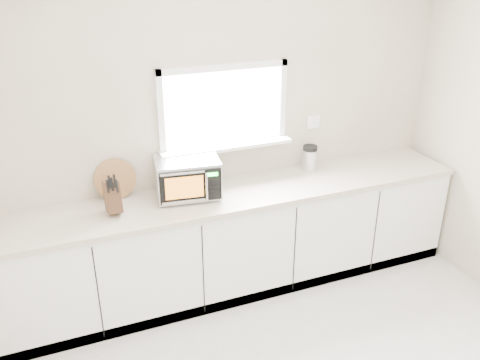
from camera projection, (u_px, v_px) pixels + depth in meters
back_wall at (223, 128)px, 4.21m from camera, size 4.00×0.17×2.70m
cabinets at (237, 241)px, 4.34m from camera, size 3.92×0.60×0.88m
countertop at (237, 194)px, 4.14m from camera, size 3.92×0.64×0.04m
microwave at (187, 176)px, 4.00m from camera, size 0.54×0.46×0.32m
knife_block at (112, 196)px, 3.74m from camera, size 0.11×0.23×0.33m
cutting_board at (115, 179)px, 3.97m from camera, size 0.33×0.08×0.32m
coffee_grinder at (310, 158)px, 4.50m from camera, size 0.16×0.16×0.23m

